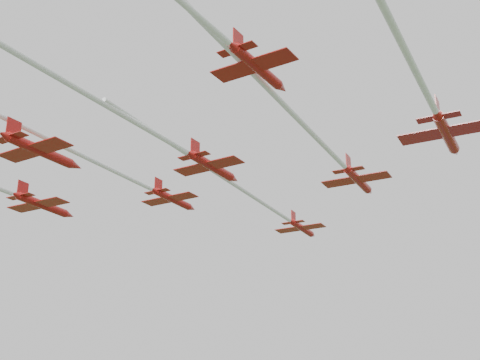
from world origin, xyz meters
The scene contains 5 objects.
jet_lead centered at (-8.30, 12.16, 51.43)m, with size 8.77×56.48×2.44m.
jet_row2_left centered at (-20.57, -3.83, 52.95)m, with size 8.82×49.09×2.62m.
jet_row2_right centered at (8.14, -5.15, 52.20)m, with size 10.94×67.50×2.75m.
jet_row3_mid centered at (-5.38, -22.44, 51.11)m, with size 8.99×67.84×2.68m.
jet_row3_right centered at (24.25, -17.48, 49.37)m, with size 11.26×62.28×2.84m.
Camera 1 is at (38.80, -67.15, 20.09)m, focal length 50.00 mm.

